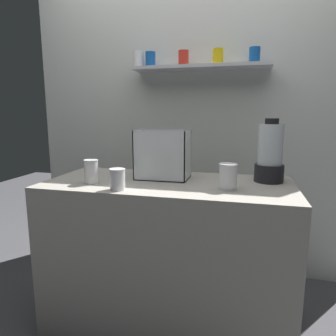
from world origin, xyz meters
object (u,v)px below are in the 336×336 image
Objects in this scene: carrot_display_bin at (162,163)px; juice_cup_pomegranate_left at (117,181)px; blender_pitcher at (270,155)px; juice_cup_carrot_middle at (228,178)px; juice_cup_beet_far_left at (91,173)px.

carrot_display_bin is 0.37m from juice_cup_pomegranate_left.
blender_pitcher is 0.86m from juice_cup_pomegranate_left.
blender_pitcher reaches higher than juice_cup_carrot_middle.
juice_cup_beet_far_left is 0.75m from juice_cup_carrot_middle.
carrot_display_bin reaches higher than juice_cup_beet_far_left.
juice_cup_beet_far_left reaches higher than juice_cup_pomegranate_left.
blender_pitcher reaches higher than juice_cup_pomegranate_left.
juice_cup_beet_far_left is (-0.35, -0.23, -0.04)m from carrot_display_bin.
carrot_display_bin is at bearing 154.85° from juice_cup_carrot_middle.
juice_cup_carrot_middle is at bearing -25.15° from carrot_display_bin.
blender_pitcher is 1.01m from juice_cup_beet_far_left.
carrot_display_bin is 2.79× the size of juice_cup_pomegranate_left.
juice_cup_beet_far_left is (-0.96, -0.28, -0.10)m from blender_pitcher.
blender_pitcher is at bearing 47.28° from juice_cup_carrot_middle.
juice_cup_beet_far_left is at bearing -176.50° from juice_cup_carrot_middle.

